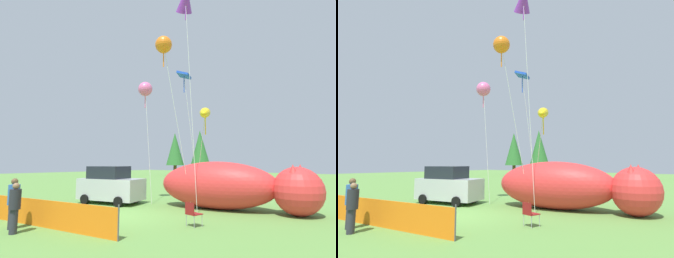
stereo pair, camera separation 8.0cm
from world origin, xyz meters
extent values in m
plane|color=#609342|center=(0.00, 0.00, 0.00)|extent=(120.00, 120.00, 0.00)
cube|color=#B7BCC1|center=(-3.62, 2.00, 0.87)|extent=(4.33, 2.92, 1.26)
cube|color=#1E232D|center=(-3.81, 1.95, 1.88)|extent=(2.58, 2.26, 0.76)
cylinder|color=black|center=(-2.71, 3.23, 0.29)|extent=(0.62, 0.41, 0.57)
cylinder|color=black|center=(-2.18, 1.50, 0.29)|extent=(0.62, 0.41, 0.57)
cylinder|color=black|center=(-5.06, 2.51, 0.29)|extent=(0.62, 0.41, 0.57)
cylinder|color=black|center=(-4.53, 0.78, 0.29)|extent=(0.62, 0.41, 0.57)
cube|color=maroon|center=(3.75, 0.64, 0.48)|extent=(0.58, 0.58, 0.03)
cube|color=maroon|center=(3.71, 0.40, 0.71)|extent=(0.48, 0.10, 0.46)
cylinder|color=#A5A5AD|center=(3.57, 0.88, 0.24)|extent=(0.02, 0.02, 0.48)
cylinder|color=#A5A5AD|center=(3.99, 0.82, 0.24)|extent=(0.02, 0.02, 0.48)
cylinder|color=#A5A5AD|center=(3.50, 0.45, 0.24)|extent=(0.02, 0.02, 0.48)
cylinder|color=#A5A5AD|center=(3.93, 0.39, 0.24)|extent=(0.02, 0.02, 0.48)
ellipsoid|color=red|center=(2.28, 4.64, 1.27)|extent=(6.93, 3.91, 2.54)
ellipsoid|color=yellow|center=(2.28, 4.64, 0.70)|extent=(4.49, 2.78, 1.14)
sphere|color=red|center=(6.21, 5.52, 1.14)|extent=(2.29, 2.29, 2.29)
cone|color=red|center=(6.21, 6.09, 2.06)|extent=(0.64, 0.64, 0.69)
cone|color=red|center=(6.21, 4.95, 2.06)|extent=(0.64, 0.64, 0.69)
cube|color=orange|center=(-1.26, -3.53, 0.51)|extent=(8.74, 2.00, 1.03)
cylinder|color=#4C4C51|center=(3.11, -2.55, 0.57)|extent=(0.05, 0.05, 1.13)
cylinder|color=#2D2D38|center=(-0.31, -4.49, 0.42)|extent=(0.26, 0.26, 0.84)
cylinder|color=#26262D|center=(-0.31, -4.49, 1.18)|extent=(0.38, 0.38, 0.70)
sphere|color=#8C6647|center=(-0.31, -4.49, 1.65)|extent=(0.23, 0.23, 0.23)
cylinder|color=#2D2D38|center=(-1.11, -4.29, 0.45)|extent=(0.28, 0.28, 0.89)
cylinder|color=#2D59A5|center=(-1.11, -4.29, 1.27)|extent=(0.41, 0.41, 0.74)
sphere|color=brown|center=(-1.11, -4.29, 1.76)|extent=(0.24, 0.24, 0.24)
cylinder|color=silver|center=(0.95, 2.97, 4.53)|extent=(0.85, 1.42, 9.07)
sphere|color=orange|center=(0.55, 2.28, 9.06)|extent=(0.95, 0.95, 0.95)
cylinder|color=orange|center=(0.55, 2.28, 8.36)|extent=(0.06, 0.06, 1.20)
cylinder|color=silver|center=(0.93, 5.10, 2.70)|extent=(1.29, 0.64, 5.41)
ellipsoid|color=yellow|center=(1.55, 4.80, 5.41)|extent=(1.51, 2.16, 1.11)
cylinder|color=yellow|center=(1.55, 4.80, 4.71)|extent=(0.06, 0.06, 1.20)
cylinder|color=silver|center=(-0.96, 6.76, 4.41)|extent=(0.84, 0.55, 8.82)
cube|color=blue|center=(-1.36, 6.50, 8.82)|extent=(1.16, 1.14, 0.53)
cylinder|color=blue|center=(-1.36, 6.50, 8.12)|extent=(0.06, 0.06, 1.20)
cylinder|color=silver|center=(1.82, 3.08, 5.98)|extent=(0.94, 0.42, 11.95)
cylinder|color=purple|center=(1.36, 3.27, 11.25)|extent=(0.06, 0.06, 1.20)
cylinder|color=silver|center=(-2.06, 3.65, 3.73)|extent=(1.21, 0.49, 7.46)
sphere|color=pink|center=(-2.65, 3.88, 7.46)|extent=(0.97, 0.97, 0.97)
cylinder|color=pink|center=(-2.65, 3.88, 6.76)|extent=(0.06, 0.06, 1.20)
cylinder|color=brown|center=(-19.89, 34.79, 1.06)|extent=(0.68, 0.68, 2.13)
cone|color=#2D6B2D|center=(-19.89, 34.79, 5.53)|extent=(3.74, 3.74, 6.81)
cylinder|color=brown|center=(-24.09, 32.05, 1.01)|extent=(0.65, 0.65, 2.03)
cone|color=#2D6B2D|center=(-24.09, 32.05, 5.27)|extent=(3.57, 3.57, 6.49)
camera|label=1|loc=(10.09, -7.93, 2.46)|focal=28.00mm
camera|label=2|loc=(10.15, -7.87, 2.46)|focal=28.00mm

